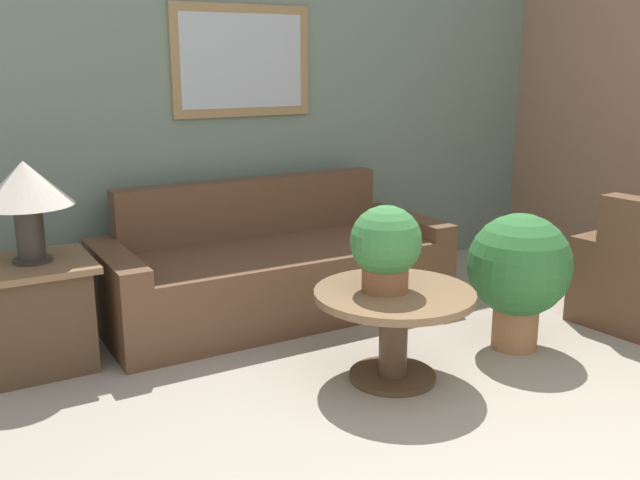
{
  "coord_description": "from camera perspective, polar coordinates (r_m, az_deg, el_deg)",
  "views": [
    {
      "loc": [
        -1.98,
        -1.21,
        1.64
      ],
      "look_at": [
        0.03,
        2.29,
        0.6
      ],
      "focal_mm": 40.0,
      "sensor_mm": 36.0,
      "label": 1
    }
  ],
  "objects": [
    {
      "name": "wall_back",
      "position": [
        5.04,
        -6.86,
        10.54
      ],
      "size": [
        7.3,
        0.09,
        2.6
      ],
      "color": "slate",
      "rests_on": "ground_plane"
    },
    {
      "name": "coffee_table",
      "position": [
        3.7,
        5.94,
        -6.03
      ],
      "size": [
        0.83,
        0.83,
        0.49
      ],
      "color": "#4C3823",
      "rests_on": "ground_plane"
    },
    {
      "name": "table_lamp",
      "position": [
        3.97,
        -22.5,
        3.78
      ],
      "size": [
        0.48,
        0.48,
        0.53
      ],
      "color": "#2D2823",
      "rests_on": "side_table"
    },
    {
      "name": "side_table",
      "position": [
        4.14,
        -21.61,
        -5.48
      ],
      "size": [
        0.59,
        0.59,
        0.59
      ],
      "color": "#4C3823",
      "rests_on": "ground_plane"
    },
    {
      "name": "couch_main",
      "position": [
        4.68,
        -3.69,
        -2.48
      ],
      "size": [
        2.25,
        0.91,
        0.84
      ],
      "color": "brown",
      "rests_on": "ground_plane"
    },
    {
      "name": "potted_plant_on_table",
      "position": [
        3.59,
        5.29,
        -0.48
      ],
      "size": [
        0.36,
        0.36,
        0.44
      ],
      "color": "brown",
      "rests_on": "coffee_table"
    },
    {
      "name": "potted_plant_floor",
      "position": [
        4.2,
        15.63,
        -2.33
      ],
      "size": [
        0.59,
        0.59,
        0.79
      ],
      "color": "#9E6B42",
      "rests_on": "ground_plane"
    }
  ]
}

